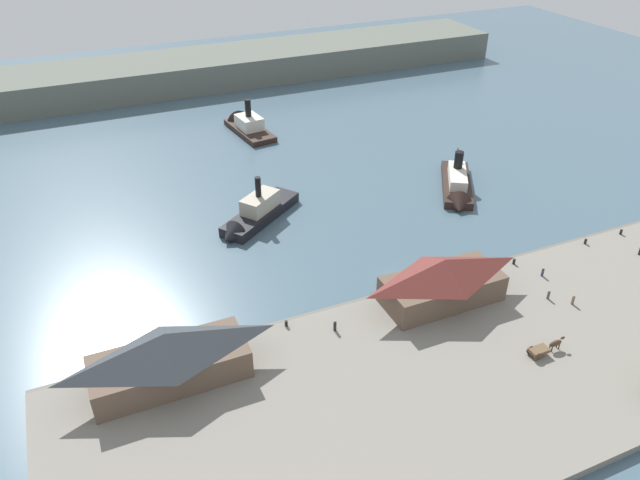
{
  "coord_description": "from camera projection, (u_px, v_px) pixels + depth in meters",
  "views": [
    {
      "loc": [
        -42.63,
        -66.59,
        57.13
      ],
      "look_at": [
        -7.99,
        12.7,
        2.0
      ],
      "focal_mm": 33.85,
      "sensor_mm": 36.0,
      "label": 1
    }
  ],
  "objects": [
    {
      "name": "mooring_post_west",
      "position": [
        514.0,
        262.0,
        97.74
      ],
      "size": [
        0.44,
        0.44,
        0.9
      ],
      "primitive_type": "cylinder",
      "color": "black",
      "rests_on": "quay_promenade"
    },
    {
      "name": "pedestrian_standing_center",
      "position": [
        640.0,
        251.0,
        99.88
      ],
      "size": [
        0.42,
        0.42,
        1.69
      ],
      "color": "#232328",
      "rests_on": "quay_promenade"
    },
    {
      "name": "ferry_shed_west_terminal",
      "position": [
        168.0,
        356.0,
        74.4
      ],
      "size": [
        19.69,
        8.14,
        7.49
      ],
      "color": "brown",
      "rests_on": "quay_promenade"
    },
    {
      "name": "ferry_shed_customs_shed",
      "position": [
        443.0,
        280.0,
        88.05
      ],
      "size": [
        17.99,
        8.24,
        7.29
      ],
      "color": "brown",
      "rests_on": "quay_promenade"
    },
    {
      "name": "pedestrian_by_tram",
      "position": [
        548.0,
        295.0,
        89.89
      ],
      "size": [
        0.39,
        0.39,
        1.56
      ],
      "color": "#3D4C42",
      "rests_on": "quay_promenade"
    },
    {
      "name": "pedestrian_near_cart",
      "position": [
        335.0,
        326.0,
        83.83
      ],
      "size": [
        0.44,
        0.44,
        1.76
      ],
      "color": "#232328",
      "rests_on": "quay_promenade"
    },
    {
      "name": "seawall_edge",
      "position": [
        409.0,
        289.0,
        93.5
      ],
      "size": [
        110.0,
        0.8,
        1.0
      ],
      "primitive_type": "cube",
      "color": "#666159",
      "rests_on": "ground"
    },
    {
      "name": "far_headland",
      "position": [
        214.0,
        68.0,
        179.42
      ],
      "size": [
        180.0,
        24.0,
        8.0
      ],
      "primitive_type": "cube",
      "color": "#60665B",
      "rests_on": "ground"
    },
    {
      "name": "ferry_departing_north",
      "position": [
        457.0,
        187.0,
        120.44
      ],
      "size": [
        15.17,
        20.18,
        8.86
      ],
      "color": "black",
      "rests_on": "ground"
    },
    {
      "name": "mooring_post_center_east",
      "position": [
        621.0,
        232.0,
        105.46
      ],
      "size": [
        0.44,
        0.44,
        0.9
      ],
      "primitive_type": "cylinder",
      "color": "black",
      "rests_on": "quay_promenade"
    },
    {
      "name": "quay_promenade",
      "position": [
        481.0,
        366.0,
        79.23
      ],
      "size": [
        110.0,
        36.0,
        1.2
      ],
      "primitive_type": "cube",
      "color": "gray",
      "rests_on": "ground"
    },
    {
      "name": "mooring_post_center_west",
      "position": [
        286.0,
        323.0,
        84.82
      ],
      "size": [
        0.44,
        0.44,
        0.9
      ],
      "primitive_type": "cylinder",
      "color": "black",
      "rests_on": "quay_promenade"
    },
    {
      "name": "ground_plane",
      "position": [
        397.0,
        279.0,
        96.55
      ],
      "size": [
        320.0,
        320.0,
        0.0
      ],
      "primitive_type": "plane",
      "color": "#476070"
    },
    {
      "name": "ferry_near_quay",
      "position": [
        245.0,
        125.0,
        148.29
      ],
      "size": [
        8.5,
        19.11,
        10.66
      ],
      "color": "black",
      "rests_on": "ground"
    },
    {
      "name": "ferry_outer_harbor",
      "position": [
        255.0,
        215.0,
        110.42
      ],
      "size": [
        19.15,
        15.81,
        10.04
      ],
      "color": "black",
      "rests_on": "ground"
    },
    {
      "name": "pedestrian_near_west_shed",
      "position": [
        543.0,
        272.0,
        94.8
      ],
      "size": [
        0.39,
        0.39,
        1.58
      ],
      "color": "#33384C",
      "rests_on": "quay_promenade"
    },
    {
      "name": "pedestrian_near_east_shed",
      "position": [
        573.0,
        300.0,
        88.79
      ],
      "size": [
        0.41,
        0.41,
        1.66
      ],
      "color": "#6B5B4C",
      "rests_on": "quay_promenade"
    },
    {
      "name": "horse_cart",
      "position": [
        545.0,
        348.0,
        79.93
      ],
      "size": [
        5.52,
        1.6,
        1.87
      ],
      "color": "brown",
      "rests_on": "quay_promenade"
    },
    {
      "name": "mooring_post_east",
      "position": [
        586.0,
        241.0,
        102.85
      ],
      "size": [
        0.44,
        0.44,
        0.9
      ],
      "primitive_type": "cylinder",
      "color": "black",
      "rests_on": "quay_promenade"
    }
  ]
}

